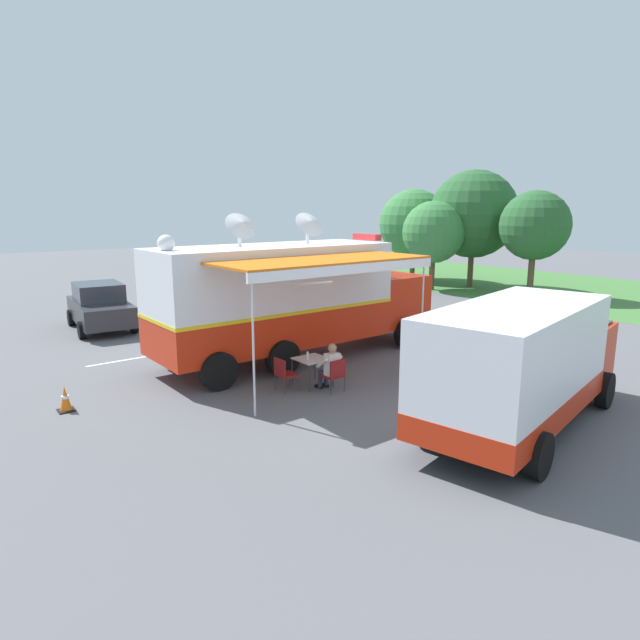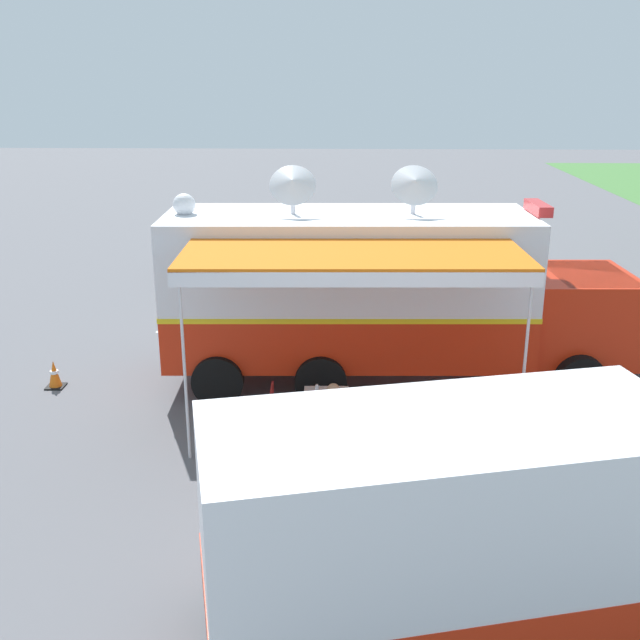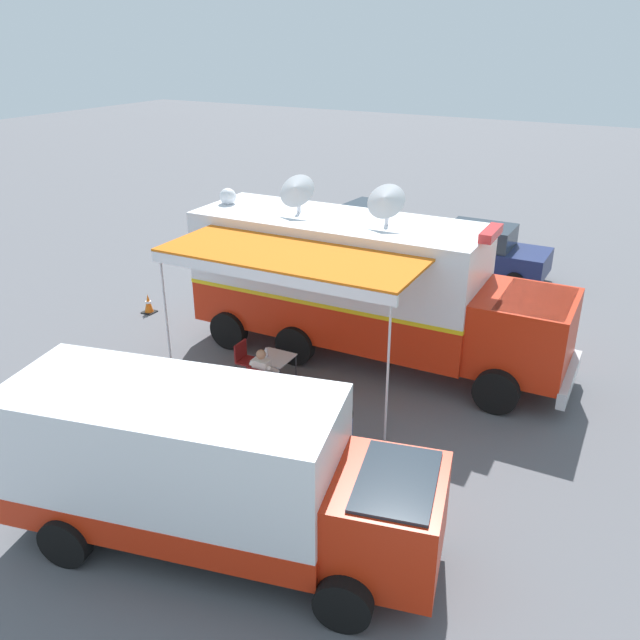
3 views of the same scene
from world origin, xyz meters
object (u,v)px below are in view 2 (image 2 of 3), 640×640
water_bottle (317,391)px  folding_chair_beside_table (279,405)px  car_behind_truck (403,257)px  support_truck (490,525)px  folding_chair_at_table (333,427)px  seated_responder (333,414)px  traffic_cone (54,374)px  car_far_corner (250,252)px  folding_table (327,398)px  command_truck (385,291)px  trash_bin (489,458)px

water_bottle → folding_chair_beside_table: bearing=-96.7°
folding_chair_beside_table → car_behind_truck: size_ratio=0.21×
water_bottle → support_truck: (4.83, 2.07, 0.55)m
folding_chair_at_table → seated_responder: bearing=-178.3°
traffic_cone → car_far_corner: 8.97m
folding_table → car_far_corner: (-10.28, -2.59, 0.21)m
folding_table → support_truck: 5.28m
folding_chair_at_table → car_far_corner: bearing=-166.2°
command_truck → car_behind_truck: 7.42m
command_truck → folding_chair_at_table: size_ratio=10.99×
water_bottle → support_truck: 5.28m
traffic_cone → command_truck: bearing=94.9°
command_truck → support_truck: command_truck is taller
folding_chair_beside_table → folding_chair_at_table: bearing=49.7°
seated_responder → car_behind_truck: 10.51m
seated_responder → support_truck: (4.26, 1.78, 0.73)m
water_bottle → seated_responder: seated_responder is taller
folding_chair_beside_table → support_truck: size_ratio=0.12×
command_truck → traffic_cone: bearing=-85.1°
folding_table → traffic_cone: (-1.85, -5.60, -0.39)m
water_bottle → seated_responder: (0.56, 0.29, -0.18)m
traffic_cone → car_far_corner: car_far_corner is taller
folding_table → folding_chair_at_table: (0.80, 0.13, -0.16)m
command_truck → seated_responder: 3.45m
trash_bin → car_far_corner: size_ratio=0.21×
folding_chair_at_table → car_far_corner: size_ratio=0.20×
folding_chair_at_table → trash_bin: 2.58m
folding_chair_beside_table → water_bottle: bearing=83.3°
folding_chair_beside_table → car_far_corner: bearing=-170.4°
command_truck → water_bottle: 3.01m
folding_chair_beside_table → support_truck: (4.91, 2.75, 0.87)m
trash_bin → car_behind_truck: 11.40m
command_truck → support_truck: bearing=6.2°
trash_bin → support_truck: (3.20, -0.66, 0.93)m
folding_chair_beside_table → traffic_cone: bearing=-111.0°
trash_bin → traffic_cone: size_ratio=1.57×
water_bottle → traffic_cone: (-1.90, -5.43, -0.55)m
water_bottle → folding_chair_beside_table: water_bottle is taller
folding_chair_beside_table → traffic_cone: (-1.82, -4.75, -0.23)m
support_truck → car_behind_truck: 14.60m
folding_chair_at_table → car_behind_truck: bearing=169.5°
water_bottle → trash_bin: (1.62, 2.73, -0.38)m
folding_table → water_bottle: bearing=-73.7°
folding_chair_at_table → support_truck: 4.53m
command_truck → car_behind_truck: size_ratio=2.27×
water_bottle → trash_bin: water_bottle is taller
car_behind_truck → car_far_corner: 4.69m
folding_table → trash_bin: (1.67, 2.56, -0.22)m
folding_chair_beside_table → car_behind_truck: (-9.68, 2.92, 0.37)m
command_truck → water_bottle: bearing=-27.3°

